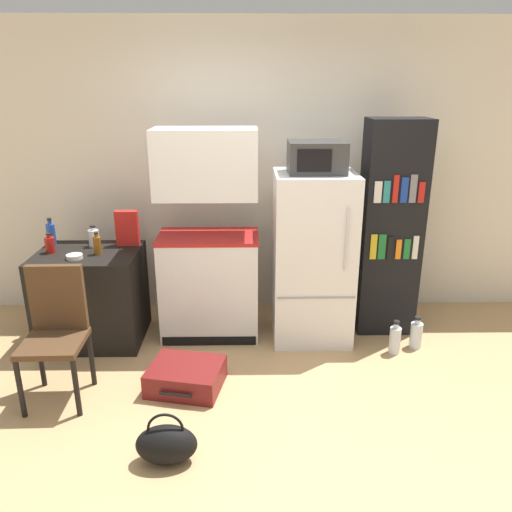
# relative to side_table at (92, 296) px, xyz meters

# --- Properties ---
(ground_plane) EXTENTS (24.00, 24.00, 0.00)m
(ground_plane) POSITION_rel_side_table_xyz_m (1.44, -1.27, -0.39)
(ground_plane) COLOR tan
(wall_back) EXTENTS (6.40, 0.10, 2.65)m
(wall_back) POSITION_rel_side_table_xyz_m (1.64, 0.73, 0.93)
(wall_back) COLOR silver
(wall_back) RESTS_ON ground_plane
(side_table) EXTENTS (0.83, 0.67, 0.79)m
(side_table) POSITION_rel_side_table_xyz_m (0.00, 0.00, 0.00)
(side_table) COLOR black
(side_table) RESTS_ON ground_plane
(kitchen_hutch) EXTENTS (0.84, 0.49, 1.77)m
(kitchen_hutch) POSITION_rel_side_table_xyz_m (0.99, 0.09, 0.41)
(kitchen_hutch) COLOR white
(kitchen_hutch) RESTS_ON ground_plane
(refrigerator) EXTENTS (0.65, 0.62, 1.43)m
(refrigerator) POSITION_rel_side_table_xyz_m (1.87, 0.03, 0.32)
(refrigerator) COLOR white
(refrigerator) RESTS_ON ground_plane
(microwave) EXTENTS (0.45, 0.36, 0.25)m
(microwave) POSITION_rel_side_table_xyz_m (1.87, 0.03, 1.16)
(microwave) COLOR #333333
(microwave) RESTS_ON refrigerator
(bookshelf) EXTENTS (0.50, 0.34, 1.84)m
(bookshelf) POSITION_rel_side_table_xyz_m (2.54, 0.17, 0.53)
(bookshelf) COLOR black
(bookshelf) RESTS_ON ground_plane
(bottle_milk_white) EXTENTS (0.09, 0.09, 0.18)m
(bottle_milk_white) POSITION_rel_side_table_xyz_m (0.02, 0.16, 0.47)
(bottle_milk_white) COLOR white
(bottle_milk_white) RESTS_ON side_table
(bottle_amber_beer) EXTENTS (0.06, 0.06, 0.19)m
(bottle_amber_beer) POSITION_rel_side_table_xyz_m (0.11, -0.05, 0.47)
(bottle_amber_beer) COLOR brown
(bottle_amber_beer) RESTS_ON side_table
(bottle_blue_soda) EXTENTS (0.07, 0.07, 0.24)m
(bottle_blue_soda) POSITION_rel_side_table_xyz_m (-0.35, 0.19, 0.50)
(bottle_blue_soda) COLOR #1E47A3
(bottle_blue_soda) RESTS_ON side_table
(bottle_ketchup_red) EXTENTS (0.08, 0.08, 0.16)m
(bottle_ketchup_red) POSITION_rel_side_table_xyz_m (-0.29, -0.00, 0.46)
(bottle_ketchup_red) COLOR #AD1914
(bottle_ketchup_red) RESTS_ON side_table
(bowl) EXTENTS (0.13, 0.13, 0.03)m
(bowl) POSITION_rel_side_table_xyz_m (-0.05, -0.16, 0.41)
(bowl) COLOR silver
(bowl) RESTS_ON side_table
(cereal_box) EXTENTS (0.19, 0.07, 0.30)m
(cereal_box) POSITION_rel_side_table_xyz_m (0.30, 0.19, 0.54)
(cereal_box) COLOR red
(cereal_box) RESTS_ON side_table
(chair) EXTENTS (0.41, 0.41, 0.94)m
(chair) POSITION_rel_side_table_xyz_m (0.01, -0.81, 0.15)
(chair) COLOR black
(chair) RESTS_ON ground_plane
(suitcase_large_flat) EXTENTS (0.59, 0.51, 0.18)m
(suitcase_large_flat) POSITION_rel_side_table_xyz_m (0.87, -0.76, -0.31)
(suitcase_large_flat) COLOR maroon
(suitcase_large_flat) RESTS_ON ground_plane
(handbag) EXTENTS (0.36, 0.20, 0.33)m
(handbag) POSITION_rel_side_table_xyz_m (0.85, -1.52, -0.27)
(handbag) COLOR black
(handbag) RESTS_ON ground_plane
(water_bottle_front) EXTENTS (0.10, 0.10, 0.28)m
(water_bottle_front) POSITION_rel_side_table_xyz_m (2.73, -0.21, -0.28)
(water_bottle_front) COLOR silver
(water_bottle_front) RESTS_ON ground_plane
(water_bottle_middle) EXTENTS (0.09, 0.09, 0.29)m
(water_bottle_middle) POSITION_rel_side_table_xyz_m (2.52, -0.30, -0.27)
(water_bottle_middle) COLOR silver
(water_bottle_middle) RESTS_ON ground_plane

